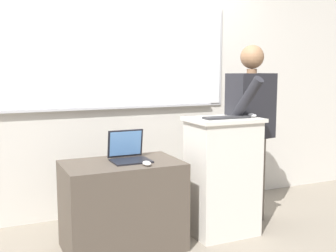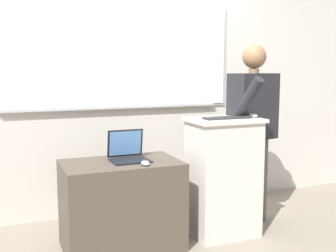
# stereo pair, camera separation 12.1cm
# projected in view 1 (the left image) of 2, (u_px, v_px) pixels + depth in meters

# --- Properties ---
(back_wall) EXTENTS (6.40, 0.17, 2.67)m
(back_wall) POSITION_uv_depth(u_px,v_px,m) (131.00, 77.00, 4.17)
(back_wall) COLOR beige
(back_wall) RESTS_ON ground_plane
(lectern_podium) EXTENTS (0.59, 0.45, 1.01)m
(lectern_podium) POSITION_uv_depth(u_px,v_px,m) (222.00, 176.00, 3.60)
(lectern_podium) COLOR beige
(lectern_podium) RESTS_ON ground_plane
(side_desk) EXTENTS (0.91, 0.57, 0.70)m
(side_desk) POSITION_uv_depth(u_px,v_px,m) (122.00, 205.00, 3.32)
(side_desk) COLOR #4C4238
(side_desk) RESTS_ON ground_plane
(person_presenter) EXTENTS (0.61, 0.59, 1.63)m
(person_presenter) POSITION_uv_depth(u_px,v_px,m) (251.00, 121.00, 3.82)
(person_presenter) COLOR brown
(person_presenter) RESTS_ON ground_plane
(laptop) EXTENTS (0.30, 0.28, 0.24)m
(laptop) POSITION_uv_depth(u_px,v_px,m) (128.00, 152.00, 3.34)
(laptop) COLOR black
(laptop) RESTS_ON side_desk
(wireless_keyboard) EXTENTS (0.40, 0.12, 0.02)m
(wireless_keyboard) POSITION_uv_depth(u_px,v_px,m) (227.00, 117.00, 3.48)
(wireless_keyboard) COLOR #2D2D30
(wireless_keyboard) RESTS_ON lectern_podium
(computer_mouse_by_laptop) EXTENTS (0.06, 0.10, 0.03)m
(computer_mouse_by_laptop) POSITION_uv_depth(u_px,v_px,m) (147.00, 163.00, 3.15)
(computer_mouse_by_laptop) COLOR silver
(computer_mouse_by_laptop) RESTS_ON side_desk
(computer_mouse_by_keyboard) EXTENTS (0.06, 0.10, 0.03)m
(computer_mouse_by_keyboard) POSITION_uv_depth(u_px,v_px,m) (252.00, 115.00, 3.58)
(computer_mouse_by_keyboard) COLOR #BCBCC1
(computer_mouse_by_keyboard) RESTS_ON lectern_podium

